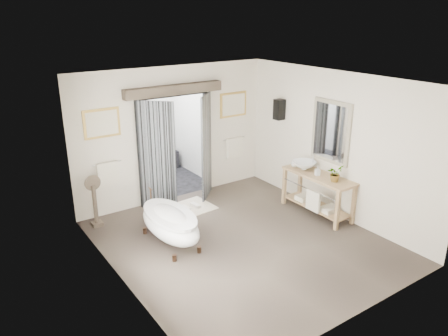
{
  "coord_description": "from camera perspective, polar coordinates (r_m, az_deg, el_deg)",
  "views": [
    {
      "loc": [
        -4.23,
        -5.55,
        3.96
      ],
      "look_at": [
        0.0,
        0.6,
        1.25
      ],
      "focal_mm": 35.0,
      "sensor_mm": 36.0,
      "label": 1
    }
  ],
  "objects": [
    {
      "name": "ground_plane",
      "position": [
        8.03,
        2.46,
        -9.64
      ],
      "size": [
        5.0,
        5.0,
        0.0
      ],
      "primitive_type": "plane",
      "color": "brown"
    },
    {
      "name": "room_shell",
      "position": [
        7.17,
        3.07,
        2.88
      ],
      "size": [
        4.52,
        5.02,
        2.91
      ],
      "color": "beige",
      "rests_on": "ground_plane"
    },
    {
      "name": "shower_room",
      "position": [
        10.88,
        -10.19,
        3.31
      ],
      "size": [
        2.22,
        2.01,
        2.51
      ],
      "color": "black",
      "rests_on": "ground_plane"
    },
    {
      "name": "back_wall_dressing",
      "position": [
        9.25,
        -6.05,
        4.82
      ],
      "size": [
        3.82,
        0.7,
        2.52
      ],
      "color": "black",
      "rests_on": "ground_plane"
    },
    {
      "name": "clawfoot_tub",
      "position": [
        7.88,
        -7.06,
        -7.15
      ],
      "size": [
        0.74,
        1.65,
        0.8
      ],
      "color": "#412B1D",
      "rests_on": "ground_plane"
    },
    {
      "name": "vanity",
      "position": [
        9.06,
        12.08,
        -2.94
      ],
      "size": [
        0.57,
        1.6,
        0.85
      ],
      "color": "tan",
      "rests_on": "ground_plane"
    },
    {
      "name": "pedestal_mirror",
      "position": [
        8.75,
        -16.49,
        -4.58
      ],
      "size": [
        0.31,
        0.2,
        1.05
      ],
      "color": "#4C3D31",
      "rests_on": "ground_plane"
    },
    {
      "name": "rug",
      "position": [
        9.26,
        -5.11,
        -5.41
      ],
      "size": [
        1.26,
        0.89,
        0.01
      ],
      "primitive_type": "cube",
      "rotation": [
        0.0,
        0.0,
        0.08
      ],
      "color": "beige",
      "rests_on": "ground_plane"
    },
    {
      "name": "slippers",
      "position": [
        9.32,
        -4.38,
        -5.01
      ],
      "size": [
        0.37,
        0.27,
        0.05
      ],
      "color": "silver",
      "rests_on": "rug"
    },
    {
      "name": "basin",
      "position": [
        9.16,
        10.42,
        0.34
      ],
      "size": [
        0.54,
        0.54,
        0.17
      ],
      "primitive_type": "imported",
      "rotation": [
        0.0,
        0.0,
        0.08
      ],
      "color": "white",
      "rests_on": "vanity"
    },
    {
      "name": "plant",
      "position": [
        8.63,
        14.3,
        -0.69
      ],
      "size": [
        0.33,
        0.3,
        0.32
      ],
      "primitive_type": "imported",
      "rotation": [
        0.0,
        0.0,
        0.2
      ],
      "color": "gray",
      "rests_on": "vanity"
    },
    {
      "name": "soap_bottle_a",
      "position": [
        8.88,
        12.13,
        -0.36
      ],
      "size": [
        0.11,
        0.11,
        0.19
      ],
      "primitive_type": "imported",
      "rotation": [
        0.0,
        0.0,
        -0.3
      ],
      "color": "gray",
      "rests_on": "vanity"
    },
    {
      "name": "soap_bottle_b",
      "position": [
        9.28,
        9.19,
        0.7
      ],
      "size": [
        0.18,
        0.18,
        0.18
      ],
      "primitive_type": "imported",
      "rotation": [
        0.0,
        0.0,
        0.33
      ],
      "color": "gray",
      "rests_on": "vanity"
    }
  ]
}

